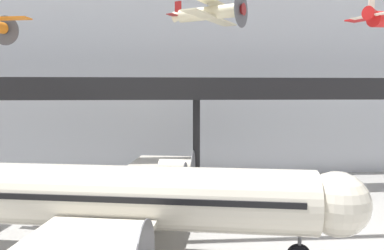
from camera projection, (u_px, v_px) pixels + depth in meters
name	position (u px, v px, depth m)	size (l,w,h in m)	color
hangar_back_wall	(191.00, 69.00, 42.38)	(140.00, 3.00, 23.82)	silver
mezzanine_walkway	(197.00, 96.00, 34.99)	(110.00, 3.20, 10.63)	black
airliner_silver_main	(99.00, 197.00, 20.90)	(29.35, 33.77, 10.20)	beige
suspended_plane_cream_biplane	(208.00, 13.00, 29.75)	(6.44, 7.04, 4.57)	beige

